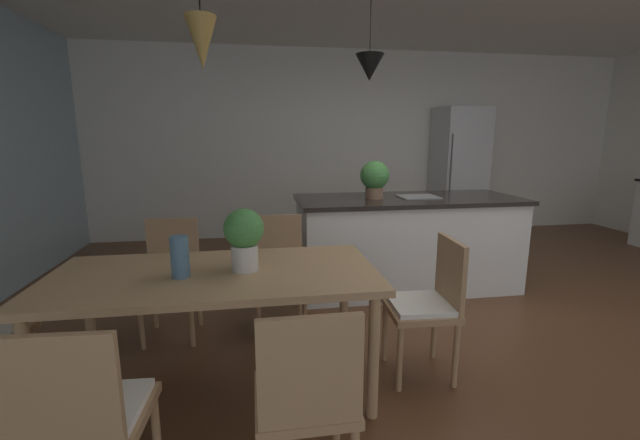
# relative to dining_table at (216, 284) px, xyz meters

# --- Properties ---
(ground_plane) EXTENTS (10.00, 8.40, 0.04)m
(ground_plane) POSITION_rel_dining_table_xyz_m (1.96, 0.61, -0.69)
(ground_plane) COLOR brown
(wall_back_kitchen) EXTENTS (10.00, 0.12, 2.70)m
(wall_back_kitchen) POSITION_rel_dining_table_xyz_m (1.96, 3.87, 0.68)
(wall_back_kitchen) COLOR white
(wall_back_kitchen) RESTS_ON ground_plane
(dining_table) EXTENTS (1.79, 0.87, 0.74)m
(dining_table) POSITION_rel_dining_table_xyz_m (0.00, 0.00, 0.00)
(dining_table) COLOR tan
(dining_table) RESTS_ON ground_plane
(chair_far_left) EXTENTS (0.42, 0.42, 0.87)m
(chair_far_left) POSITION_rel_dining_table_xyz_m (-0.40, 0.80, -0.19)
(chair_far_left) COLOR #A87F56
(chair_far_left) RESTS_ON ground_plane
(chair_kitchen_end) EXTENTS (0.42, 0.42, 0.87)m
(chair_kitchen_end) POSITION_rel_dining_table_xyz_m (1.26, -0.00, -0.19)
(chair_kitchen_end) COLOR #A87F56
(chair_kitchen_end) RESTS_ON ground_plane
(chair_far_right) EXTENTS (0.40, 0.40, 0.87)m
(chair_far_right) POSITION_rel_dining_table_xyz_m (0.40, 0.80, -0.19)
(chair_far_right) COLOR #A87F56
(chair_far_right) RESTS_ON ground_plane
(chair_near_left) EXTENTS (0.42, 0.42, 0.87)m
(chair_near_left) POSITION_rel_dining_table_xyz_m (-0.41, -0.80, -0.19)
(chair_near_left) COLOR #A87F56
(chair_near_left) RESTS_ON ground_plane
(chair_near_right) EXTENTS (0.40, 0.40, 0.87)m
(chair_near_right) POSITION_rel_dining_table_xyz_m (0.40, -0.80, -0.19)
(chair_near_right) COLOR #A87F56
(chair_near_right) RESTS_ON ground_plane
(kitchen_island) EXTENTS (2.14, 0.87, 0.91)m
(kitchen_island) POSITION_rel_dining_table_xyz_m (1.69, 1.47, -0.21)
(kitchen_island) COLOR white
(kitchen_island) RESTS_ON ground_plane
(refrigerator) EXTENTS (0.67, 0.67, 1.89)m
(refrigerator) POSITION_rel_dining_table_xyz_m (3.24, 3.47, 0.27)
(refrigerator) COLOR silver
(refrigerator) RESTS_ON ground_plane
(pendant_over_table) EXTENTS (0.17, 0.17, 0.87)m
(pendant_over_table) POSITION_rel_dining_table_xyz_m (-0.02, 0.15, 1.30)
(pendant_over_table) COLOR black
(pendant_over_island_main) EXTENTS (0.25, 0.25, 0.74)m
(pendant_over_island_main) POSITION_rel_dining_table_xyz_m (1.28, 1.47, 1.40)
(pendant_over_island_main) COLOR black
(potted_plant_on_island) EXTENTS (0.27, 0.27, 0.35)m
(potted_plant_on_island) POSITION_rel_dining_table_xyz_m (1.35, 1.47, 0.43)
(potted_plant_on_island) COLOR #8C664C
(potted_plant_on_island) RESTS_ON kitchen_island
(potted_plant_on_table) EXTENTS (0.22, 0.22, 0.35)m
(potted_plant_on_table) POSITION_rel_dining_table_xyz_m (0.16, -0.00, 0.27)
(potted_plant_on_table) COLOR beige
(potted_plant_on_table) RESTS_ON dining_table
(vase_on_dining_table) EXTENTS (0.10, 0.10, 0.22)m
(vase_on_dining_table) POSITION_rel_dining_table_xyz_m (-0.17, -0.06, 0.18)
(vase_on_dining_table) COLOR slate
(vase_on_dining_table) RESTS_ON dining_table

